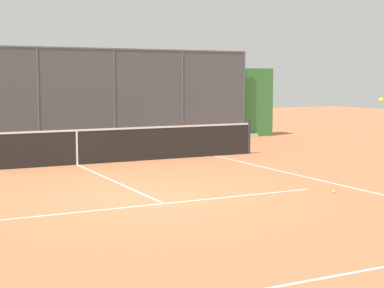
% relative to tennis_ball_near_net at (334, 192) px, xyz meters
% --- Properties ---
extents(ground_plane, '(60.00, 60.00, 0.00)m').
position_rel_tennis_ball_near_net_xyz_m(ground_plane, '(3.51, -1.38, -0.03)').
color(ground_plane, '#B76B42').
extents(court_line_markings, '(8.59, 10.52, 0.01)m').
position_rel_tennis_ball_near_net_xyz_m(court_line_markings, '(3.51, -0.30, -0.03)').
color(court_line_markings, white).
rests_on(court_line_markings, ground).
extents(fence_backdrop, '(19.08, 1.37, 3.39)m').
position_rel_tennis_ball_near_net_xyz_m(fence_backdrop, '(3.51, -11.48, 1.33)').
color(fence_backdrop, '#474C51').
rests_on(fence_backdrop, ground).
extents(tennis_net, '(11.03, 0.09, 1.07)m').
position_rel_tennis_ball_near_net_xyz_m(tennis_net, '(3.51, -6.37, 0.46)').
color(tennis_net, '#2D2D2D').
rests_on(tennis_net, ground).
extents(tennis_ball_near_net, '(0.07, 0.07, 0.07)m').
position_rel_tennis_ball_near_net_xyz_m(tennis_ball_near_net, '(0.00, 0.00, 0.00)').
color(tennis_ball_near_net, '#CCDB33').
rests_on(tennis_ball_near_net, ground).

